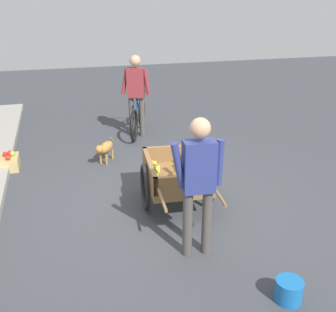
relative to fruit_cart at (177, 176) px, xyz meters
name	(u,v)px	position (x,y,z in m)	size (l,w,h in m)	color
ground_plane	(162,206)	(0.02, 0.20, -0.44)	(24.00, 24.00, 0.00)	#3D3F44
fruit_cart	(177,176)	(0.00, 0.00, 0.00)	(1.72, 1.00, 0.72)	olive
vendor_person	(199,177)	(-1.14, 0.11, 0.53)	(0.23, 0.57, 1.61)	#4C4742
bicycle	(138,117)	(3.20, -0.13, -0.09)	(1.57, 0.71, 0.85)	black
cyclist_person	(136,88)	(3.06, -0.08, 0.57)	(0.31, 0.58, 1.67)	#4C4742
dog	(105,148)	(1.81, 0.75, -0.17)	(0.59, 0.40, 0.40)	#AD7A38
plastic_bucket	(289,291)	(-2.10, -0.49, -0.33)	(0.27, 0.27, 0.23)	#1966B2
apple_crate	(9,162)	(1.97, 2.37, -0.32)	(0.44, 0.32, 0.31)	tan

